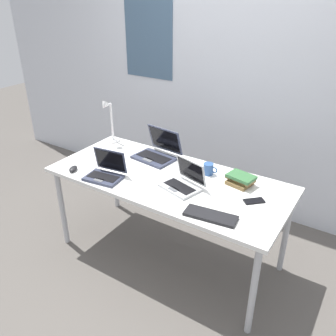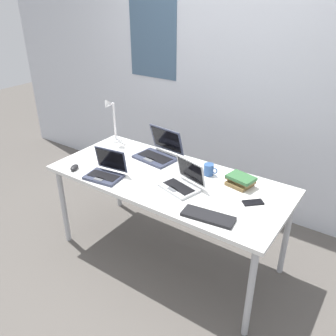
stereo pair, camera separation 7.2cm
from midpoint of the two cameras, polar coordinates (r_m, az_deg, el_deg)
ground_plane at (r=3.07m, az=-0.69°, el=-13.73°), size 12.00×12.00×0.00m
wall_back at (r=3.36m, az=9.91°, el=14.68°), size 6.00×0.13×2.60m
desk at (r=2.67m, az=-0.77°, el=-2.61°), size 1.80×0.80×0.74m
desk_lamp at (r=3.22m, az=-10.07°, el=7.33°), size 0.12×0.18×0.40m
laptop_front_right at (r=2.67m, az=-10.79°, el=-0.68°), size 0.29×0.25×0.20m
laptop_by_keyboard at (r=2.50m, az=1.62°, el=-2.32°), size 0.32×0.29×0.20m
laptop_front_left at (r=2.93m, az=-2.44°, el=2.56°), size 0.36×0.33×0.24m
external_keyboard at (r=2.22m, az=5.93°, el=-7.65°), size 0.34×0.16×0.02m
computer_mouse at (r=2.84m, az=-15.72°, el=-0.13°), size 0.09×0.11×0.03m
cell_phone at (r=2.41m, az=12.84°, el=-5.21°), size 0.14×0.14×0.01m
headphones at (r=2.94m, az=-10.22°, el=1.52°), size 0.21×0.18×0.04m
book_stack at (r=2.58m, az=10.79°, el=-1.80°), size 0.22×0.18×0.08m
coffee_mug at (r=2.68m, az=5.79°, el=-0.16°), size 0.11×0.08×0.09m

